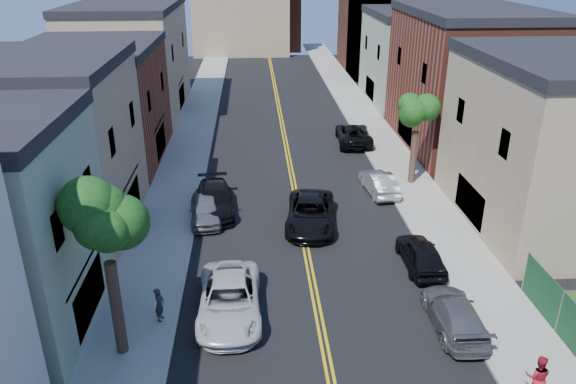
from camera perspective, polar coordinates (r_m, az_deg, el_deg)
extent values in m
cube|color=gray|center=(46.05, -10.22, 5.28)|extent=(3.20, 100.00, 0.15)
cube|color=gray|center=(46.93, 9.40, 5.70)|extent=(3.20, 100.00, 0.15)
cube|color=gray|center=(45.88, -8.04, 5.36)|extent=(0.30, 100.00, 0.15)
cube|color=gray|center=(46.57, 7.29, 5.68)|extent=(0.30, 100.00, 0.15)
cube|color=#998466|center=(32.20, -24.34, 3.71)|extent=(9.00, 10.00, 9.00)
cube|color=brown|center=(42.35, -19.46, 8.22)|extent=(9.00, 12.00, 8.00)
cube|color=#998466|center=(55.49, -15.97, 12.90)|extent=(9.00, 16.00, 9.50)
cube|color=#998466|center=(33.56, 26.17, 4.13)|extent=(9.00, 12.00, 9.00)
cube|color=brown|center=(45.62, 18.00, 10.76)|extent=(9.00, 14.00, 10.00)
cube|color=gray|center=(58.75, 13.07, 13.26)|extent=(9.00, 12.00, 8.50)
cube|color=#4C2319|center=(74.68, 12.42, 16.82)|extent=(16.00, 14.00, 12.00)
cube|color=#998466|center=(85.86, -4.92, 18.11)|extent=(14.00, 8.00, 12.00)
cube|color=brown|center=(89.97, -2.18, 17.79)|extent=(10.00, 8.00, 10.00)
cylinder|color=#34291A|center=(21.98, -17.38, -11.43)|extent=(0.44, 0.44, 3.96)
sphere|color=#123D10|center=(19.89, -18.88, -1.17)|extent=(5.20, 5.20, 5.20)
sphere|color=#123D10|center=(19.01, -18.06, 1.21)|extent=(3.90, 3.90, 3.90)
sphere|color=#123D10|center=(20.70, -19.75, -1.90)|extent=(3.64, 3.64, 3.64)
cylinder|color=#34291A|center=(37.21, 12.89, 3.55)|extent=(0.44, 0.44, 3.52)
sphere|color=#123D10|center=(36.12, 13.43, 9.12)|extent=(4.40, 4.40, 4.40)
sphere|color=#123D10|center=(35.74, 14.40, 10.33)|extent=(3.30, 3.30, 3.30)
sphere|color=#123D10|center=(36.51, 12.50, 8.65)|extent=(3.08, 3.08, 3.08)
imported|color=silver|center=(23.91, -6.08, -11.07)|extent=(2.69, 5.74, 1.59)
imported|color=slate|center=(32.03, -8.60, -1.79)|extent=(2.12, 4.39, 1.44)
imported|color=black|center=(33.01, -7.63, -0.83)|extent=(2.68, 5.50, 1.54)
imported|color=#505357|center=(24.18, 16.93, -12.03)|extent=(1.97, 4.67, 1.34)
imported|color=black|center=(27.95, 13.65, -6.27)|extent=(1.73, 4.26, 1.45)
imported|color=#9EA0A5|center=(35.81, 9.42, 0.97)|extent=(1.93, 4.44, 1.42)
imported|color=black|center=(44.99, 6.83, 6.00)|extent=(2.89, 5.74, 1.56)
imported|color=black|center=(31.09, 2.34, -2.20)|extent=(3.37, 6.00, 1.58)
imported|color=#24242B|center=(23.91, -13.21, -11.30)|extent=(0.46, 0.61, 1.52)
imported|color=#A51924|center=(21.62, 24.51, -17.10)|extent=(1.03, 0.93, 1.72)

